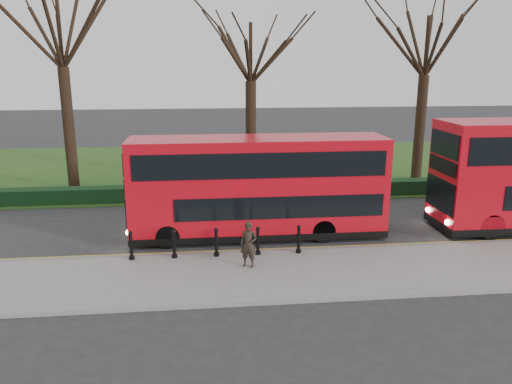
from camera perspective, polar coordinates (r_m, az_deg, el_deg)
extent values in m
plane|color=#28282B|center=(19.44, -3.62, -6.19)|extent=(120.00, 120.00, 0.00)
cube|color=gray|center=(16.64, -3.16, -9.60)|extent=(60.00, 4.00, 0.15)
cube|color=slate|center=(18.48, -3.49, -7.07)|extent=(60.00, 0.25, 0.16)
cube|color=#2A4A18|center=(33.87, -4.76, 2.87)|extent=(60.00, 18.00, 0.06)
cube|color=black|center=(25.80, -4.32, -0.01)|extent=(60.00, 0.90, 0.80)
cube|color=yellow|center=(18.78, -3.53, -6.93)|extent=(60.00, 0.10, 0.01)
cube|color=yellow|center=(18.97, -3.56, -6.70)|extent=(60.00, 0.10, 0.01)
cylinder|color=black|center=(29.31, -20.59, 6.69)|extent=(0.60, 0.60, 6.65)
cylinder|color=black|center=(28.57, -0.59, 6.66)|extent=(0.60, 0.60, 5.88)
cylinder|color=black|center=(31.13, 18.20, 6.85)|extent=(0.60, 0.60, 6.17)
cylinder|color=black|center=(18.12, -14.09, -6.00)|extent=(0.15, 0.15, 1.00)
cylinder|color=black|center=(17.97, -9.35, -5.92)|extent=(0.15, 0.15, 1.00)
cylinder|color=black|center=(17.94, -4.56, -5.80)|extent=(0.15, 0.15, 1.00)
cylinder|color=black|center=(18.03, 0.21, -5.65)|extent=(0.15, 0.15, 1.00)
cylinder|color=black|center=(18.24, 4.90, -5.45)|extent=(0.15, 0.15, 1.00)
cube|color=red|center=(19.89, 0.26, 0.90)|extent=(10.09, 2.29, 3.72)
cube|color=black|center=(20.43, 0.25, -4.29)|extent=(10.11, 2.31, 0.28)
cube|color=black|center=(19.05, 2.84, -1.80)|extent=(8.07, 0.04, 0.87)
cube|color=black|center=(18.55, 0.66, 3.02)|extent=(9.54, 0.04, 0.96)
cube|color=black|center=(19.93, -14.38, 1.34)|extent=(0.06, 2.02, 0.50)
cylinder|color=black|center=(19.36, -10.04, -5.04)|extent=(0.92, 0.28, 0.92)
cylinder|color=black|center=(21.26, -9.69, -3.22)|extent=(0.92, 0.28, 0.92)
cylinder|color=black|center=(19.84, 7.73, -4.44)|extent=(0.92, 0.28, 0.92)
cylinder|color=black|center=(21.71, 6.48, -2.72)|extent=(0.92, 0.28, 0.92)
cube|color=black|center=(21.68, 20.55, 2.84)|extent=(0.06, 2.29, 0.57)
cylinder|color=black|center=(22.07, 25.26, -3.61)|extent=(1.04, 0.31, 1.04)
cylinder|color=black|center=(23.97, 22.48, -1.95)|extent=(1.04, 0.31, 1.04)
imported|color=#2D231C|center=(16.89, -0.85, -6.03)|extent=(0.68, 0.57, 1.58)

